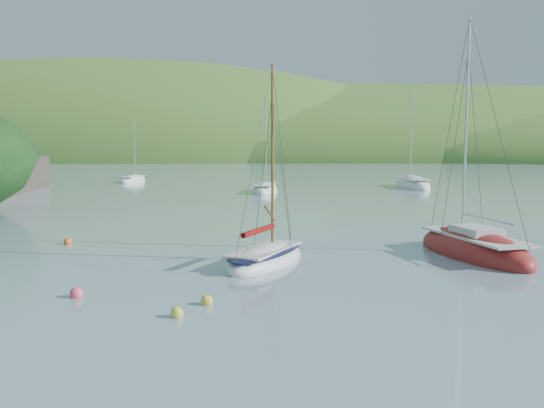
{
  "coord_description": "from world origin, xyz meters",
  "views": [
    {
      "loc": [
        2.76,
        -18.05,
        5.46
      ],
      "look_at": [
        1.49,
        8.0,
        2.64
      ],
      "focal_mm": 40.0,
      "sensor_mm": 36.0,
      "label": 1
    }
  ],
  "objects_px": {
    "daysailer_white": "(266,258)",
    "distant_sloop_a": "(265,191)",
    "distant_sloop_c": "(133,181)",
    "sloop_red": "(474,251)",
    "distant_sloop_b": "(413,186)"
  },
  "relations": [
    {
      "from": "daysailer_white",
      "to": "sloop_red",
      "type": "bearing_deg",
      "value": 34.01
    },
    {
      "from": "distant_sloop_a",
      "to": "distant_sloop_c",
      "type": "height_order",
      "value": "distant_sloop_a"
    },
    {
      "from": "daysailer_white",
      "to": "sloop_red",
      "type": "distance_m",
      "value": 9.88
    },
    {
      "from": "distant_sloop_a",
      "to": "distant_sloop_c",
      "type": "bearing_deg",
      "value": 145.69
    },
    {
      "from": "daysailer_white",
      "to": "distant_sloop_a",
      "type": "xyz_separation_m",
      "value": [
        -2.15,
        35.42,
        -0.04
      ]
    },
    {
      "from": "distant_sloop_a",
      "to": "sloop_red",
      "type": "bearing_deg",
      "value": -66.6
    },
    {
      "from": "daysailer_white",
      "to": "distant_sloop_c",
      "type": "relative_size",
      "value": 1.08
    },
    {
      "from": "daysailer_white",
      "to": "distant_sloop_a",
      "type": "height_order",
      "value": "distant_sloop_a"
    },
    {
      "from": "distant_sloop_c",
      "to": "sloop_red",
      "type": "bearing_deg",
      "value": -50.51
    },
    {
      "from": "daysailer_white",
      "to": "sloop_red",
      "type": "height_order",
      "value": "sloop_red"
    },
    {
      "from": "sloop_red",
      "to": "distant_sloop_b",
      "type": "relative_size",
      "value": 0.94
    },
    {
      "from": "distant_sloop_b",
      "to": "distant_sloop_c",
      "type": "xyz_separation_m",
      "value": [
        -33.81,
        6.84,
        -0.05
      ]
    },
    {
      "from": "distant_sloop_b",
      "to": "sloop_red",
      "type": "bearing_deg",
      "value": -101.11
    },
    {
      "from": "distant_sloop_a",
      "to": "distant_sloop_c",
      "type": "distance_m",
      "value": 22.37
    },
    {
      "from": "distant_sloop_a",
      "to": "daysailer_white",
      "type": "bearing_deg",
      "value": -82.64
    }
  ]
}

